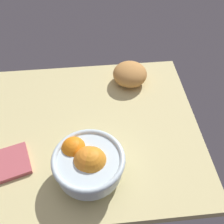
{
  "coord_description": "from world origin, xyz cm",
  "views": [
    {
      "loc": [
        2.45,
        -58.27,
        73.04
      ],
      "look_at": [
        8.52,
        1.86,
        5.0
      ],
      "focal_mm": 43.74,
      "sensor_mm": 36.0,
      "label": 1
    }
  ],
  "objects": [
    {
      "name": "napkin_folded",
      "position": [
        -25.6,
        -12.37,
        0.76
      ],
      "size": [
        17.15,
        15.02,
        1.51
      ],
      "primitive_type": "cube",
      "rotation": [
        0.0,
        0.0,
        0.29
      ],
      "color": "#B75158",
      "rests_on": "ground"
    },
    {
      "name": "fruit_bowl",
      "position": [
        -0.57,
        -17.7,
        6.72
      ],
      "size": [
        20.46,
        20.46,
        11.96
      ],
      "color": "silver",
      "rests_on": "ground"
    },
    {
      "name": "bread_loaf",
      "position": [
        17.51,
        21.69,
        3.94
      ],
      "size": [
        17.43,
        17.42,
        7.87
      ],
      "primitive_type": "ellipsoid",
      "rotation": [
        0.0,
        0.0,
        5.86
      ],
      "color": "#C38645",
      "rests_on": "ground"
    },
    {
      "name": "ground_plane",
      "position": [
        0.0,
        0.0,
        -1.5
      ],
      "size": [
        75.59,
        65.83,
        3.0
      ],
      "primitive_type": "cube",
      "color": "#CEC183"
    }
  ]
}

